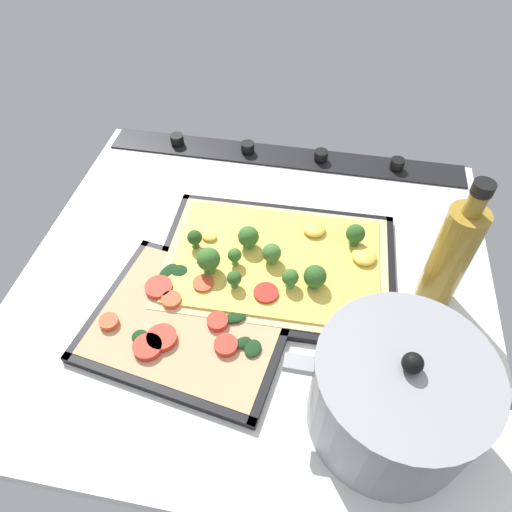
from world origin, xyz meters
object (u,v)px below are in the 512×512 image
object	(u,v)px
broccoli_pizza	(276,260)
baking_tray_back	(191,323)
baking_tray_front	(276,265)
oil_bottle	(451,255)
veggie_pizza_back	(190,319)
cooking_pot	(396,396)

from	to	relation	value
broccoli_pizza	baking_tray_back	world-z (taller)	broccoli_pizza
baking_tray_front	oil_bottle	distance (cm)	27.26
baking_tray_back	oil_bottle	size ratio (longest dim) A/B	1.42
baking_tray_back	baking_tray_front	bearing A→B (deg)	-128.78
baking_tray_front	broccoli_pizza	xyz separation A→B (cm)	(0.02, 0.07, 1.38)
oil_bottle	baking_tray_back	bearing A→B (deg)	18.73
baking_tray_front	oil_bottle	bearing A→B (deg)	177.31
oil_bottle	veggie_pizza_back	bearing A→B (deg)	18.55
baking_tray_front	baking_tray_back	xyz separation A→B (cm)	(10.91, 13.58, 0.02)
veggie_pizza_back	cooking_pot	distance (cm)	31.19
veggie_pizza_back	oil_bottle	size ratio (longest dim) A/B	1.30
baking_tray_back	cooking_pot	size ratio (longest dim) A/B	1.18
broccoli_pizza	cooking_pot	bearing A→B (deg)	128.01
baking_tray_back	veggie_pizza_back	xyz separation A→B (cm)	(0.13, -0.08, 0.77)
baking_tray_front	baking_tray_back	size ratio (longest dim) A/B	1.21
broccoli_pizza	cooking_pot	xyz separation A→B (cm)	(-18.05, 23.10, 5.24)
baking_tray_front	veggie_pizza_back	distance (cm)	17.46
broccoli_pizza	veggie_pizza_back	distance (cm)	17.38
baking_tray_back	oil_bottle	world-z (taller)	oil_bottle
baking_tray_back	cooking_pot	bearing A→B (deg)	161.67
baking_tray_back	cooking_pot	distance (cm)	31.20
cooking_pot	broccoli_pizza	bearing A→B (deg)	-51.99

